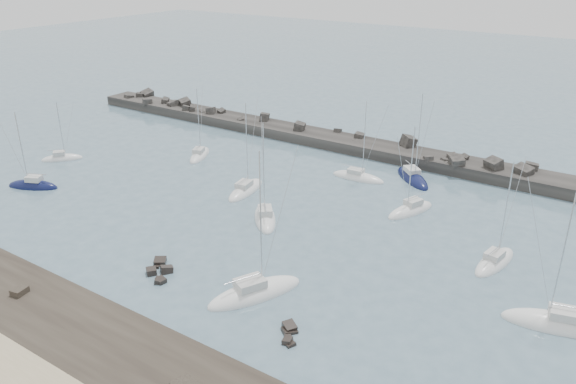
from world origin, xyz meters
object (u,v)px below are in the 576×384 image
(sailboat_4, at_px, (358,178))
(sailboat_9, at_px, (494,262))
(sailboat_3, at_px, (246,190))
(sailboat_7, at_px, (255,293))
(sailboat_8, at_px, (412,178))
(sailboat_2, at_px, (33,186))
(sailboat_6, at_px, (411,211))
(sailboat_0, at_px, (62,159))
(sailboat_1, at_px, (200,156))
(sailboat_10, at_px, (557,325))
(sailboat_5, at_px, (265,218))

(sailboat_4, height_order, sailboat_9, sailboat_4)
(sailboat_3, distance_m, sailboat_9, 35.14)
(sailboat_7, bearing_deg, sailboat_8, 87.85)
(sailboat_2, xyz_separation_m, sailboat_4, (37.87, 29.18, -0.03))
(sailboat_2, bearing_deg, sailboat_3, 30.82)
(sailboat_2, height_order, sailboat_6, sailboat_6)
(sailboat_0, bearing_deg, sailboat_1, 37.68)
(sailboat_4, relative_size, sailboat_6, 1.02)
(sailboat_2, bearing_deg, sailboat_8, 36.70)
(sailboat_3, height_order, sailboat_10, sailboat_10)
(sailboat_9, bearing_deg, sailboat_8, 132.90)
(sailboat_6, bearing_deg, sailboat_3, -163.42)
(sailboat_10, bearing_deg, sailboat_4, 145.04)
(sailboat_7, bearing_deg, sailboat_0, 164.37)
(sailboat_2, distance_m, sailboat_8, 55.94)
(sailboat_1, xyz_separation_m, sailboat_3, (15.39, -7.42, 0.00))
(sailboat_3, bearing_deg, sailboat_2, -149.18)
(sailboat_3, relative_size, sailboat_7, 0.84)
(sailboat_3, xyz_separation_m, sailboat_6, (22.29, 6.64, 0.01))
(sailboat_5, height_order, sailboat_8, sailboat_8)
(sailboat_0, xyz_separation_m, sailboat_8, (51.32, 23.82, 0.00))
(sailboat_4, xyz_separation_m, sailboat_10, (31.78, -22.22, 0.03))
(sailboat_7, bearing_deg, sailboat_10, 23.32)
(sailboat_10, bearing_deg, sailboat_7, -156.68)
(sailboat_1, bearing_deg, sailboat_3, -25.75)
(sailboat_8, bearing_deg, sailboat_2, -143.30)
(sailboat_7, bearing_deg, sailboat_4, 99.42)
(sailboat_2, height_order, sailboat_5, sailboat_5)
(sailboat_8, bearing_deg, sailboat_4, -148.65)
(sailboat_4, relative_size, sailboat_5, 0.95)
(sailboat_4, height_order, sailboat_10, sailboat_10)
(sailboat_10, bearing_deg, sailboat_5, 174.95)
(sailboat_6, height_order, sailboat_8, sailboat_8)
(sailboat_1, bearing_deg, sailboat_7, -40.77)
(sailboat_6, relative_size, sailboat_10, 0.82)
(sailboat_5, bearing_deg, sailboat_0, -179.34)
(sailboat_1, xyz_separation_m, sailboat_5, (23.01, -13.27, 0.02))
(sailboat_5, bearing_deg, sailboat_3, 142.50)
(sailboat_5, xyz_separation_m, sailboat_9, (27.51, 5.08, -0.02))
(sailboat_1, height_order, sailboat_6, sailboat_6)
(sailboat_2, bearing_deg, sailboat_9, 13.78)
(sailboat_1, relative_size, sailboat_2, 1.00)
(sailboat_3, relative_size, sailboat_9, 1.08)
(sailboat_4, xyz_separation_m, sailboat_8, (6.98, 4.25, 0.01))
(sailboat_3, relative_size, sailboat_4, 1.06)
(sailboat_2, distance_m, sailboat_10, 70.00)
(sailboat_7, bearing_deg, sailboat_6, 78.32)
(sailboat_6, xyz_separation_m, sailboat_9, (12.84, -7.40, -0.01))
(sailboat_0, xyz_separation_m, sailboat_4, (44.34, 19.57, -0.01))
(sailboat_5, height_order, sailboat_10, sailboat_10)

